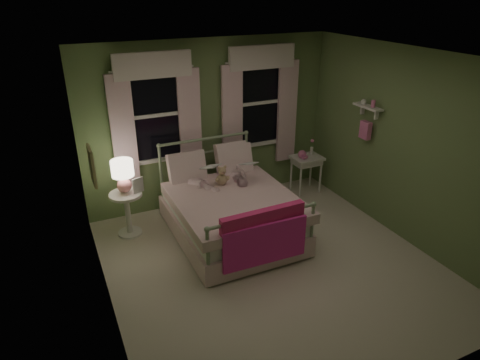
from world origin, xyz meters
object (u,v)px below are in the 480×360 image
bed (230,211)px  child_left (199,166)px  nightstand_left (127,208)px  nightstand_right (307,162)px  teddy_bear (222,177)px  child_right (235,161)px  table_lamp (123,173)px

bed → child_left: (-0.29, 0.43, 0.57)m
nightstand_left → nightstand_right: same height
teddy_bear → nightstand_left: bearing=165.1°
bed → child_right: bearing=57.6°
child_left → child_right: bearing=157.2°
child_right → nightstand_right: size_ratio=1.15×
child_left → teddy_bear: bearing=127.7°
teddy_bear → nightstand_left: 1.41m
table_lamp → nightstand_right: 3.08m
child_right → nightstand_left: 1.69m
nightstand_left → teddy_bear: bearing=-14.9°
bed → nightstand_right: 1.89m
nightstand_left → nightstand_right: bearing=1.9°
child_right → nightstand_left: bearing=0.7°
child_left → nightstand_right: bearing=165.5°
bed → teddy_bear: 0.50m
bed → nightstand_left: 1.46m
table_lamp → nightstand_right: size_ratio=0.74×
nightstand_right → table_lamp: bearing=-178.1°
bed → nightstand_left: size_ratio=3.13×
table_lamp → nightstand_right: table_lamp is taller
child_right → teddy_bear: size_ratio=2.48×
child_left → teddy_bear: child_left is taller
teddy_bear → nightstand_left: (-1.31, 0.35, -0.37)m
nightstand_left → table_lamp: size_ratio=1.38×
bed → child_right: (0.27, 0.43, 0.56)m
child_left → child_right: child_left is taller
child_left → teddy_bear: 0.36m
nightstand_left → child_left: bearing=-10.5°
child_left → nightstand_left: 1.18m
child_left → nightstand_left: size_ratio=1.17×
bed → child_left: 0.77m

